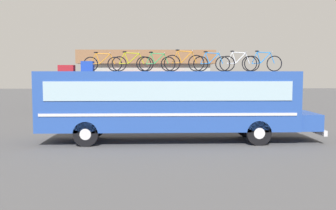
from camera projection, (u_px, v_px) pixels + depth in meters
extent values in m
plane|color=#4C4C4F|center=(168.00, 141.00, 17.57)|extent=(120.00, 120.00, 0.00)
cube|color=#23479E|center=(168.00, 100.00, 17.42)|extent=(11.22, 2.46, 2.57)
cube|color=#23479E|center=(303.00, 120.00, 17.72)|extent=(1.01, 2.27, 0.71)
cube|color=#99B7C6|center=(169.00, 91.00, 16.14)|extent=(10.32, 0.04, 0.80)
cube|color=#99B7C6|center=(167.00, 89.00, 18.63)|extent=(10.32, 0.04, 0.80)
cube|color=silver|center=(169.00, 115.00, 16.22)|extent=(10.77, 0.03, 0.12)
cube|color=silver|center=(167.00, 109.00, 18.71)|extent=(10.77, 0.03, 0.12)
cube|color=silver|center=(315.00, 130.00, 17.77)|extent=(0.16, 2.34, 0.24)
cylinder|color=black|center=(259.00, 133.00, 16.58)|extent=(1.05, 0.28, 1.05)
cylinder|color=silver|center=(259.00, 133.00, 16.58)|extent=(0.47, 0.30, 0.47)
cylinder|color=black|center=(246.00, 126.00, 18.75)|extent=(1.05, 0.28, 1.05)
cylinder|color=silver|center=(246.00, 126.00, 18.75)|extent=(0.47, 0.30, 0.47)
cylinder|color=black|center=(86.00, 134.00, 16.32)|extent=(1.05, 0.28, 1.05)
cylinder|color=silver|center=(86.00, 134.00, 16.32)|extent=(0.47, 0.30, 0.47)
cylinder|color=black|center=(94.00, 127.00, 18.49)|extent=(1.05, 0.28, 1.05)
cylinder|color=silver|center=(94.00, 127.00, 18.49)|extent=(0.47, 0.30, 0.47)
cube|color=maroon|center=(67.00, 68.00, 17.46)|extent=(0.69, 0.47, 0.28)
cube|color=#193899|center=(88.00, 66.00, 17.50)|extent=(0.53, 0.52, 0.45)
torus|color=black|center=(91.00, 64.00, 17.27)|extent=(0.65, 0.04, 0.65)
torus|color=black|center=(115.00, 64.00, 17.31)|extent=(0.65, 0.04, 0.65)
cylinder|color=orange|center=(98.00, 58.00, 17.26)|extent=(0.20, 0.04, 0.46)
cylinder|color=orange|center=(105.00, 59.00, 17.27)|extent=(0.49, 0.04, 0.44)
cylinder|color=orange|center=(103.00, 54.00, 17.25)|extent=(0.64, 0.04, 0.07)
cylinder|color=orange|center=(95.00, 64.00, 17.28)|extent=(0.40, 0.03, 0.05)
cylinder|color=orange|center=(93.00, 59.00, 17.25)|extent=(0.26, 0.03, 0.48)
cylinder|color=orange|center=(112.00, 59.00, 17.29)|extent=(0.22, 0.03, 0.45)
cylinder|color=silver|center=(110.00, 53.00, 17.26)|extent=(0.03, 0.44, 0.03)
ellipsoid|color=black|center=(96.00, 52.00, 17.24)|extent=(0.20, 0.08, 0.06)
torus|color=black|center=(119.00, 64.00, 17.01)|extent=(0.66, 0.04, 0.66)
torus|color=black|center=(144.00, 64.00, 17.05)|extent=(0.66, 0.04, 0.66)
cylinder|color=#B2B20C|center=(126.00, 58.00, 17.00)|extent=(0.20, 0.04, 0.47)
cylinder|color=#B2B20C|center=(134.00, 58.00, 17.02)|extent=(0.50, 0.04, 0.45)
cylinder|color=#B2B20C|center=(132.00, 53.00, 16.99)|extent=(0.64, 0.04, 0.07)
cylinder|color=#B2B20C|center=(124.00, 64.00, 17.02)|extent=(0.41, 0.03, 0.05)
cylinder|color=#B2B20C|center=(122.00, 58.00, 17.00)|extent=(0.26, 0.03, 0.49)
cylinder|color=#B2B20C|center=(141.00, 59.00, 17.03)|extent=(0.22, 0.03, 0.46)
cylinder|color=silver|center=(139.00, 52.00, 17.00)|extent=(0.03, 0.44, 0.03)
ellipsoid|color=black|center=(124.00, 52.00, 16.98)|extent=(0.20, 0.08, 0.06)
torus|color=black|center=(146.00, 64.00, 17.04)|extent=(0.65, 0.04, 0.65)
torus|color=black|center=(168.00, 64.00, 17.07)|extent=(0.65, 0.04, 0.65)
cylinder|color=green|center=(153.00, 58.00, 17.03)|extent=(0.19, 0.04, 0.46)
cylinder|color=green|center=(159.00, 59.00, 17.04)|extent=(0.45, 0.04, 0.44)
cylinder|color=green|center=(158.00, 54.00, 17.02)|extent=(0.57, 0.04, 0.07)
cylinder|color=green|center=(150.00, 64.00, 17.04)|extent=(0.36, 0.03, 0.05)
cylinder|color=green|center=(149.00, 59.00, 17.02)|extent=(0.24, 0.03, 0.48)
cylinder|color=green|center=(166.00, 59.00, 17.05)|extent=(0.20, 0.03, 0.45)
cylinder|color=silver|center=(164.00, 53.00, 17.03)|extent=(0.03, 0.44, 0.03)
ellipsoid|color=black|center=(151.00, 52.00, 17.00)|extent=(0.20, 0.08, 0.06)
torus|color=black|center=(172.00, 63.00, 17.21)|extent=(0.73, 0.04, 0.73)
torus|color=black|center=(196.00, 63.00, 17.25)|extent=(0.73, 0.04, 0.73)
cylinder|color=orange|center=(179.00, 57.00, 17.20)|extent=(0.20, 0.04, 0.52)
cylinder|color=orange|center=(187.00, 57.00, 17.21)|extent=(0.49, 0.04, 0.50)
cylinder|color=orange|center=(185.00, 51.00, 17.19)|extent=(0.64, 0.04, 0.07)
cylinder|color=orange|center=(177.00, 63.00, 17.21)|extent=(0.41, 0.03, 0.05)
cylinder|color=orange|center=(175.00, 57.00, 17.19)|extent=(0.26, 0.03, 0.54)
cylinder|color=orange|center=(194.00, 57.00, 17.22)|extent=(0.22, 0.03, 0.51)
cylinder|color=silver|center=(192.00, 51.00, 17.19)|extent=(0.03, 0.44, 0.03)
ellipsoid|color=black|center=(178.00, 50.00, 17.17)|extent=(0.20, 0.08, 0.06)
torus|color=black|center=(201.00, 64.00, 17.30)|extent=(0.67, 0.04, 0.67)
torus|color=black|center=(223.00, 64.00, 17.33)|extent=(0.67, 0.04, 0.67)
cylinder|color=#197FDB|center=(207.00, 58.00, 17.29)|extent=(0.19, 0.04, 0.48)
cylinder|color=#197FDB|center=(214.00, 58.00, 17.30)|extent=(0.46, 0.04, 0.46)
cylinder|color=#197FDB|center=(212.00, 53.00, 17.28)|extent=(0.59, 0.04, 0.07)
cylinder|color=#197FDB|center=(205.00, 64.00, 17.30)|extent=(0.38, 0.03, 0.05)
cylinder|color=#197FDB|center=(203.00, 58.00, 17.28)|extent=(0.24, 0.03, 0.50)
cylinder|color=#197FDB|center=(221.00, 59.00, 17.31)|extent=(0.21, 0.03, 0.47)
cylinder|color=silver|center=(219.00, 52.00, 17.28)|extent=(0.03, 0.44, 0.03)
ellipsoid|color=black|center=(206.00, 52.00, 17.26)|extent=(0.20, 0.08, 0.06)
torus|color=black|center=(227.00, 64.00, 17.44)|extent=(0.70, 0.04, 0.70)
torus|color=black|center=(249.00, 64.00, 17.48)|extent=(0.70, 0.04, 0.70)
cylinder|color=white|center=(234.00, 58.00, 17.43)|extent=(0.19, 0.04, 0.50)
cylinder|color=white|center=(241.00, 58.00, 17.44)|extent=(0.47, 0.04, 0.48)
cylinder|color=white|center=(239.00, 53.00, 17.42)|extent=(0.60, 0.04, 0.07)
cylinder|color=white|center=(231.00, 63.00, 17.45)|extent=(0.38, 0.03, 0.05)
cylinder|color=white|center=(230.00, 58.00, 17.43)|extent=(0.25, 0.03, 0.52)
cylinder|color=white|center=(248.00, 58.00, 17.46)|extent=(0.21, 0.03, 0.49)
cylinder|color=silver|center=(246.00, 52.00, 17.43)|extent=(0.03, 0.44, 0.03)
ellipsoid|color=black|center=(232.00, 51.00, 17.41)|extent=(0.20, 0.08, 0.06)
torus|color=black|center=(252.00, 64.00, 17.67)|extent=(0.71, 0.04, 0.71)
torus|color=black|center=(274.00, 64.00, 17.71)|extent=(0.71, 0.04, 0.71)
cylinder|color=#197FDB|center=(259.00, 58.00, 17.66)|extent=(0.20, 0.04, 0.51)
cylinder|color=#197FDB|center=(265.00, 58.00, 17.67)|extent=(0.48, 0.04, 0.49)
cylinder|color=#197FDB|center=(264.00, 52.00, 17.65)|extent=(0.62, 0.04, 0.07)
cylinder|color=#197FDB|center=(256.00, 63.00, 17.68)|extent=(0.39, 0.03, 0.05)
cylinder|color=#197FDB|center=(254.00, 58.00, 17.65)|extent=(0.25, 0.03, 0.53)
cylinder|color=#197FDB|center=(272.00, 58.00, 17.68)|extent=(0.22, 0.03, 0.50)
cylinder|color=silver|center=(271.00, 52.00, 17.66)|extent=(0.03, 0.44, 0.03)
ellipsoid|color=black|center=(257.00, 51.00, 17.63)|extent=(0.20, 0.08, 0.06)
cube|color=#9E9E99|center=(147.00, 86.00, 34.05)|extent=(9.88, 7.92, 3.78)
cube|color=brown|center=(147.00, 59.00, 33.85)|extent=(10.67, 8.56, 1.04)
cube|color=red|center=(146.00, 77.00, 29.94)|extent=(5.93, 0.16, 0.70)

